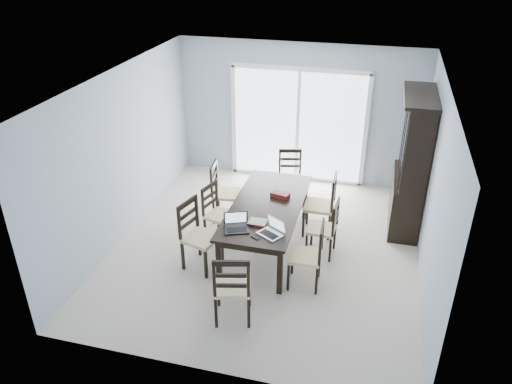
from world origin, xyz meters
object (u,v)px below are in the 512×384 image
chair_end_far (290,170)px  hot_tub (291,134)px  chair_right_mid (328,223)px  chair_left_far (221,186)px  chair_left_near (195,228)px  chair_left_mid (216,207)px  chair_right_near (313,249)px  chair_end_near (232,282)px  laptop_dark (237,227)px  chair_right_far (326,199)px  game_box (280,195)px  china_hutch (412,165)px  laptop_silver (270,232)px  cell_phone (255,237)px  dining_table (267,209)px

chair_end_far → hot_tub: bearing=-92.9°
chair_right_mid → chair_left_far: bearing=75.5°
chair_left_near → chair_left_mid: 0.74m
chair_left_mid → hot_tub: bearing=-170.9°
chair_right_near → hot_tub: chair_right_near is taller
chair_left_far → chair_right_mid: 1.94m
chair_end_near → laptop_dark: chair_end_near is taller
chair_left_near → chair_right_far: bearing=144.1°
chair_right_far → game_box: (-0.65, -0.35, 0.16)m
china_hutch → chair_right_far: china_hutch is taller
chair_right_mid → chair_end_near: bearing=156.0°
laptop_dark → game_box: laptop_dark is taller
chair_right_near → game_box: chair_right_near is taller
laptop_silver → cell_phone: (-0.17, -0.11, -0.05)m
dining_table → chair_right_far: 1.02m
chair_end_near → dining_table: bearing=75.3°
chair_right_mid → chair_end_far: bearing=33.2°
chair_right_mid → chair_end_far: chair_end_far is taller
chair_end_near → hot_tub: bearing=79.5°
china_hutch → chair_right_mid: (-1.12, -1.19, -0.52)m
china_hutch → chair_end_near: china_hutch is taller
chair_left_far → chair_end_far: 1.35m
dining_table → hot_tub: size_ratio=1.25×
chair_right_near → hot_tub: 4.53m
china_hutch → chair_left_far: china_hutch is taller
chair_left_mid → laptop_dark: bearing=51.7°
china_hutch → game_box: (-1.89, -0.96, -0.29)m
china_hutch → dining_table: bearing=-148.3°
chair_right_far → laptop_dark: 1.75m
china_hutch → laptop_dark: size_ratio=5.70×
chair_right_mid → chair_right_far: size_ratio=0.88×
chair_left_near → chair_end_near: bearing=55.8°
chair_right_mid → cell_phone: 1.29m
chair_right_far → cell_phone: bearing=153.9°
chair_end_far → hot_tub: chair_end_far is taller
laptop_dark → chair_end_near: bearing=-98.6°
dining_table → chair_left_near: (-0.87, -0.66, -0.05)m
chair_right_far → chair_left_far: bearing=88.4°
chair_left_mid → game_box: (0.96, 0.22, 0.23)m
chair_right_near → game_box: size_ratio=4.04×
game_box → chair_right_near: bearing=-56.8°
china_hutch → hot_tub: (-2.37, 2.42, -0.64)m
chair_end_far → china_hutch: bearing=156.1°
chair_right_near → chair_right_far: chair_right_far is taller
chair_left_near → laptop_silver: size_ratio=3.07×
chair_left_far → laptop_dark: 1.62m
hot_tub → china_hutch: bearing=-45.6°
chair_end_near → laptop_silver: (0.25, 0.91, 0.19)m
chair_end_near → cell_phone: 0.81m
chair_left_near → chair_left_mid: bearing=-167.7°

